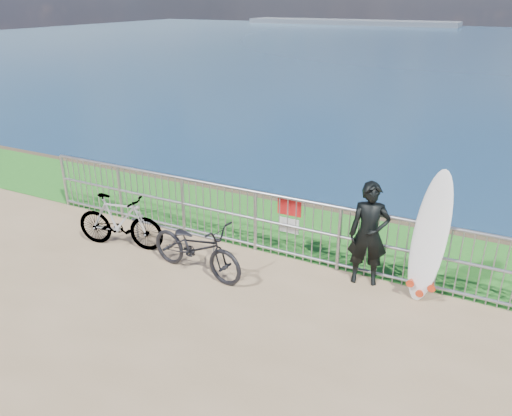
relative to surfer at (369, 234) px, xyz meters
The scene contains 8 objects.
grass_strip 2.12m from the surfer, 140.21° to the left, with size 120.00×120.00×0.00m, color #1B651C.
seascape 152.96m from the surfer, 107.22° to the left, with size 260.00×260.00×5.00m.
railing 1.51m from the surfer, behind, with size 10.06×0.10×1.13m.
surfer is the anchor object (origin of this frame).
surfboard 0.87m from the surfer, ahead, with size 0.62×0.58×1.96m.
bicycle_near 2.69m from the surfer, 158.49° to the right, with size 0.62×1.77×0.93m, color black.
bicycle_far 4.27m from the surfer, 169.03° to the right, with size 0.46×1.64×0.99m, color black.
bike_rack 3.39m from the surfer, behind, with size 1.85×0.05×0.38m.
Camera 1 is at (3.06, -5.34, 4.14)m, focal length 35.00 mm.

